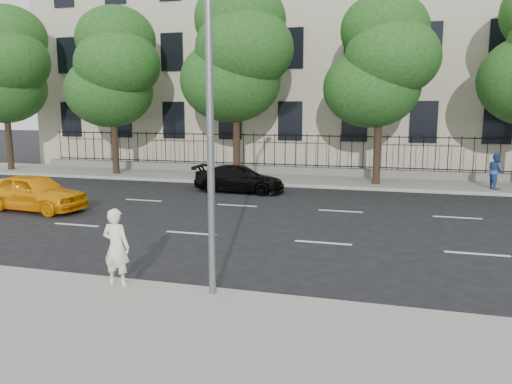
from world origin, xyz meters
TOP-DOWN VIEW (x-y plane):
  - ground at (0.00, 0.00)m, footprint 120.00×120.00m
  - near_sidewalk at (0.00, -4.00)m, footprint 60.00×4.00m
  - far_sidewalk at (0.00, 14.00)m, footprint 60.00×4.00m
  - lane_markings at (0.00, 4.75)m, footprint 49.60×4.62m
  - masonry_building at (0.00, 22.95)m, footprint 34.60×12.11m
  - iron_fence at (0.00, 15.70)m, footprint 30.00×0.50m
  - street_light at (2.50, -1.77)m, footprint 0.25×3.32m
  - tree_a at (-15.96, 13.36)m, footprint 5.71×5.31m
  - tree_b at (-8.96, 13.36)m, footprint 5.53×5.12m
  - tree_c at (-1.96, 13.36)m, footprint 5.89×5.50m
  - tree_d at (5.04, 13.36)m, footprint 5.34×4.94m
  - yellow_taxi at (-6.85, 4.07)m, footprint 4.15×2.02m
  - black_sedan at (-0.85, 10.04)m, footprint 4.15×1.81m
  - woman_near at (0.46, -2.40)m, footprint 0.60×0.41m
  - pedestrian_far at (10.19, 13.05)m, footprint 0.83×0.94m

SIDE VIEW (x-z plane):
  - ground at x=0.00m, z-range 0.00..0.00m
  - lane_markings at x=0.00m, z-range 0.00..0.01m
  - near_sidewalk at x=0.00m, z-range 0.00..0.15m
  - far_sidewalk at x=0.00m, z-range 0.00..0.15m
  - black_sedan at x=-0.85m, z-range 0.00..1.19m
  - iron_fence at x=0.00m, z-range -0.45..1.75m
  - yellow_taxi at x=-6.85m, z-range 0.00..1.36m
  - woman_near at x=0.46m, z-range 0.15..1.76m
  - pedestrian_far at x=10.19m, z-range 0.15..1.78m
  - street_light at x=2.50m, z-range 1.12..9.17m
  - tree_d at x=5.04m, z-range 1.42..10.26m
  - tree_b at x=-8.96m, z-range 1.35..10.33m
  - tree_a at x=-15.96m, z-range 1.43..10.82m
  - tree_c at x=-1.96m, z-range 1.51..11.31m
  - masonry_building at x=0.00m, z-range -0.23..18.27m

